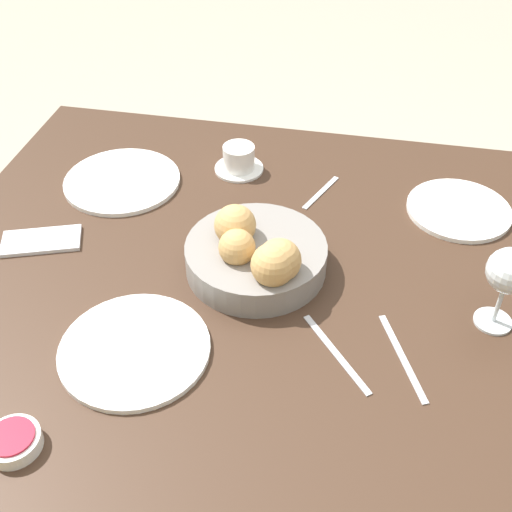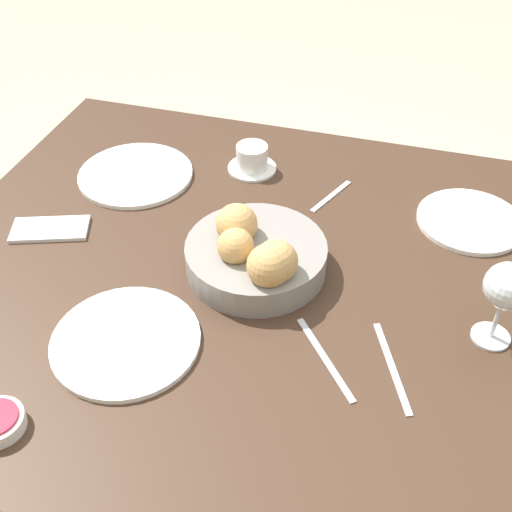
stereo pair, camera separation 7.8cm
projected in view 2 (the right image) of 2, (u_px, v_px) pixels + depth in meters
The scene contains 12 objects.
ground_plane at pixel (274, 481), 1.63m from camera, with size 10.00×10.00×0.00m, color #A89E89.
dining_table at pixel (280, 310), 1.22m from camera, with size 1.35×1.07×0.70m.
bread_basket at pixel (256, 255), 1.15m from camera, with size 0.26×0.26×0.12m.
plate_near_left at pixel (470, 221), 1.29m from camera, with size 0.21×0.21×0.01m.
plate_near_right at pixel (136, 175), 1.42m from camera, with size 0.25×0.25×0.01m.
plate_far_center at pixel (126, 341), 1.05m from camera, with size 0.25×0.25×0.01m.
wine_glass at pixel (507, 289), 0.99m from camera, with size 0.08×0.08×0.16m.
coffee_cup at pixel (252, 159), 1.42m from camera, with size 0.11×0.11×0.06m.
fork_silver at pixel (392, 367), 1.01m from camera, with size 0.08×0.17×0.00m.
knife_silver at pixel (325, 358), 1.03m from camera, with size 0.13×0.15×0.00m.
spoon_coffee at pixel (331, 196), 1.36m from camera, with size 0.06×0.13×0.00m.
cell_phone at pixel (50, 229), 1.27m from camera, with size 0.17×0.12×0.01m.
Camera 2 is at (-0.20, 0.83, 1.50)m, focal length 45.00 mm.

